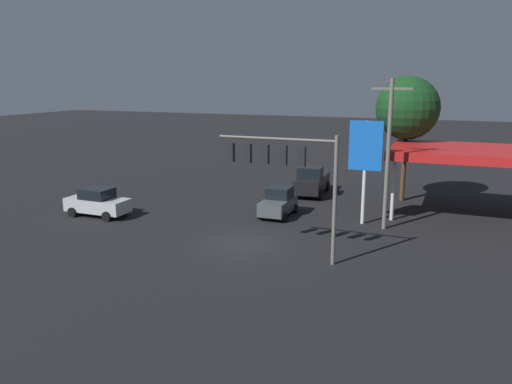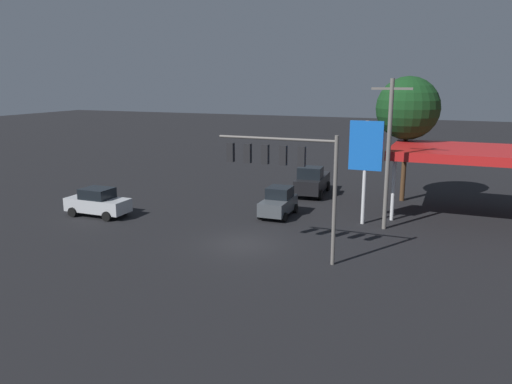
# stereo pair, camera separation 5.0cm
# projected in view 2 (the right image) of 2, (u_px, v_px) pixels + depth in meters

# --- Properties ---
(ground_plane) EXTENTS (200.00, 200.00, 0.00)m
(ground_plane) POSITION_uv_depth(u_px,v_px,m) (243.00, 244.00, 28.46)
(ground_plane) COLOR black
(traffic_signal_assembly) EXTENTS (6.34, 0.43, 6.54)m
(traffic_signal_assembly) POSITION_uv_depth(u_px,v_px,m) (283.00, 164.00, 25.20)
(traffic_signal_assembly) COLOR slate
(traffic_signal_assembly) RESTS_ON ground
(utility_pole) EXTENTS (2.40, 0.26, 9.23)m
(utility_pole) POSITION_uv_depth(u_px,v_px,m) (388.00, 151.00, 30.26)
(utility_pole) COLOR slate
(utility_pole) RESTS_ON ground
(gas_station_canopy) EXTENTS (11.36, 7.45, 4.65)m
(gas_station_canopy) POSITION_uv_depth(u_px,v_px,m) (479.00, 154.00, 33.27)
(gas_station_canopy) COLOR red
(gas_station_canopy) RESTS_ON ground
(price_sign) EXTENTS (2.09, 0.27, 6.65)m
(price_sign) POSITION_uv_depth(u_px,v_px,m) (366.00, 151.00, 31.41)
(price_sign) COLOR silver
(price_sign) RESTS_ON ground
(sedan_waiting) EXTENTS (4.40, 2.07, 1.93)m
(sedan_waiting) POSITION_uv_depth(u_px,v_px,m) (98.00, 202.00, 34.14)
(sedan_waiting) COLOR silver
(sedan_waiting) RESTS_ON ground
(hatchback_crossing) EXTENTS (2.03, 3.84, 1.97)m
(hatchback_crossing) POSITION_uv_depth(u_px,v_px,m) (279.00, 202.00, 34.16)
(hatchback_crossing) COLOR #474C51
(hatchback_crossing) RESTS_ON ground
(pickup_parked) EXTENTS (2.57, 5.34, 2.40)m
(pickup_parked) POSITION_uv_depth(u_px,v_px,m) (312.00, 181.00, 40.41)
(pickup_parked) COLOR black
(pickup_parked) RESTS_ON ground
(street_tree) EXTENTS (4.70, 4.70, 9.43)m
(street_tree) POSITION_uv_depth(u_px,v_px,m) (408.00, 109.00, 37.10)
(street_tree) COLOR #4C331E
(street_tree) RESTS_ON ground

